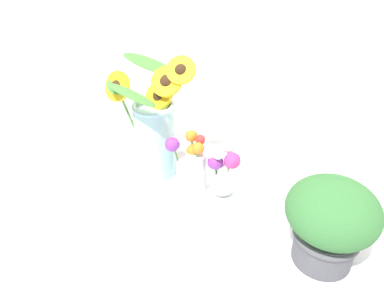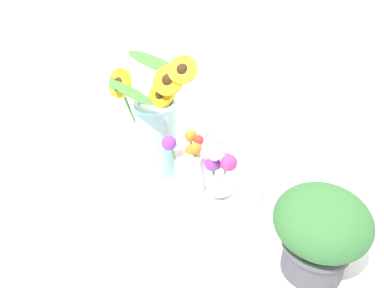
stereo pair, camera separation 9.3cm
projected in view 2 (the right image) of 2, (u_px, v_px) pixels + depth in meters
name	position (u px, v px, depth m)	size (l,w,h in m)	color
ground_plane	(170.00, 193.00, 1.07)	(6.00, 6.00, 0.00)	silver
serving_tray	(192.00, 181.00, 1.10)	(0.41, 0.41, 0.02)	silver
mason_jar_sunflowers	(156.00, 127.00, 1.05)	(0.23, 0.26, 0.36)	#9ED1D6
vase_small_center	(189.00, 166.00, 1.01)	(0.08, 0.11, 0.18)	white
vase_bulb_right	(219.00, 173.00, 0.98)	(0.10, 0.09, 0.16)	white
potted_plant	(319.00, 231.00, 0.77)	(0.20, 0.20, 0.21)	#4C4C51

